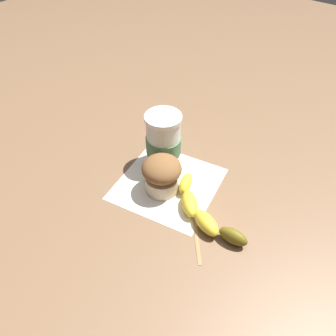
{
  "coord_description": "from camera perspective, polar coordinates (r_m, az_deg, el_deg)",
  "views": [
    {
      "loc": [
        0.33,
        -0.4,
        0.55
      ],
      "look_at": [
        0.0,
        0.0,
        0.05
      ],
      "focal_mm": 35.0,
      "sensor_mm": 36.0,
      "label": 1
    }
  ],
  "objects": [
    {
      "name": "muffin",
      "position": [
        0.71,
        -1.13,
        -0.99
      ],
      "size": [
        0.09,
        0.09,
        0.09
      ],
      "color": "beige",
      "rests_on": "paper_napkin"
    },
    {
      "name": "paper_napkin",
      "position": [
        0.75,
        0.0,
        -2.74
      ],
      "size": [
        0.26,
        0.26,
        0.0
      ],
      "primitive_type": "cube",
      "rotation": [
        0.0,
        0.0,
        0.22
      ],
      "color": "white",
      "rests_on": "ground_plane"
    },
    {
      "name": "banana",
      "position": [
        0.68,
        5.9,
        -7.42
      ],
      "size": [
        0.21,
        0.12,
        0.03
      ],
      "color": "yellow",
      "rests_on": "paper_napkin"
    },
    {
      "name": "sugar_packet",
      "position": [
        0.88,
        -1.85,
        5.59
      ],
      "size": [
        0.06,
        0.05,
        0.01
      ],
      "primitive_type": "cube",
      "rotation": [
        0.0,
        0.0,
        3.75
      ],
      "color": "white",
      "rests_on": "ground_plane"
    },
    {
      "name": "ground_plane",
      "position": [
        0.75,
        0.0,
        -2.78
      ],
      "size": [
        3.0,
        3.0,
        0.0
      ],
      "primitive_type": "plane",
      "color": "brown"
    },
    {
      "name": "coffee_cup",
      "position": [
        0.76,
        -0.8,
        4.7
      ],
      "size": [
        0.08,
        0.08,
        0.14
      ],
      "color": "silver",
      "rests_on": "paper_napkin"
    },
    {
      "name": "wooden_stirrer",
      "position": [
        0.66,
        5.06,
        -12.36
      ],
      "size": [
        0.08,
        0.09,
        0.0
      ],
      "primitive_type": "cube",
      "rotation": [
        0.0,
        0.0,
        5.45
      ],
      "color": "#9E7547",
      "rests_on": "ground_plane"
    }
  ]
}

